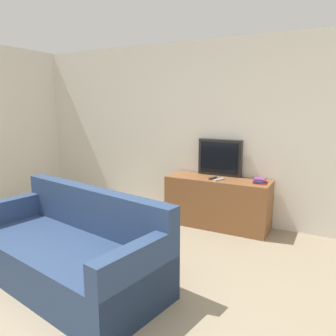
% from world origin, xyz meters
% --- Properties ---
extents(wall_back, '(9.00, 0.06, 2.60)m').
position_xyz_m(wall_back, '(0.00, 3.03, 1.30)').
color(wall_back, silver).
rests_on(wall_back, ground_plane).
extents(tv_stand, '(1.43, 0.49, 0.69)m').
position_xyz_m(tv_stand, '(0.29, 2.73, 0.35)').
color(tv_stand, brown).
rests_on(tv_stand, ground_plane).
extents(television, '(0.63, 0.09, 0.52)m').
position_xyz_m(television, '(0.24, 2.94, 0.95)').
color(television, black).
rests_on(television, tv_stand).
extents(couch, '(2.22, 1.26, 0.86)m').
position_xyz_m(couch, '(-0.50, 0.67, 0.29)').
color(couch, navy).
rests_on(couch, ground_plane).
extents(book_stack, '(0.17, 0.18, 0.06)m').
position_xyz_m(book_stack, '(0.86, 2.72, 0.72)').
color(book_stack, '#B72D28').
rests_on(book_stack, tv_stand).
extents(remote_on_stand, '(0.08, 0.15, 0.02)m').
position_xyz_m(remote_on_stand, '(0.24, 2.67, 0.70)').
color(remote_on_stand, '#2D2D2D').
rests_on(remote_on_stand, tv_stand).
extents(remote_secondary, '(0.11, 0.20, 0.02)m').
position_xyz_m(remote_secondary, '(0.35, 2.62, 0.70)').
color(remote_secondary, '#B7B7B7').
rests_on(remote_secondary, tv_stand).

